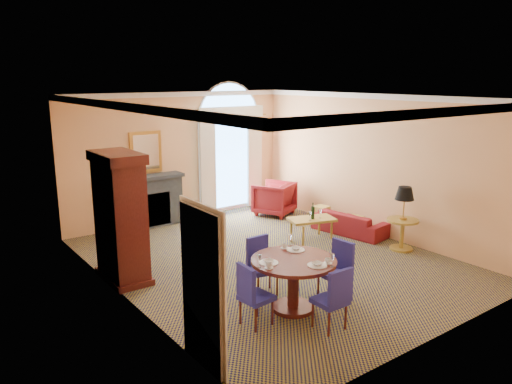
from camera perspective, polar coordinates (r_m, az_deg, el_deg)
ground at (r=10.04m, az=1.71°, el=-7.77°), size 7.50×7.50×0.00m
room_envelope at (r=9.95m, az=-0.69°, el=6.96°), size 6.04×7.52×3.45m
armoire at (r=9.10m, az=-15.22°, el=-3.07°), size 0.66×1.18×2.31m
dining_table at (r=7.83m, az=4.30°, el=-9.23°), size 1.33×1.33×1.03m
dining_chair_north at (r=8.46m, az=0.56°, el=-7.89°), size 0.53×0.53×0.96m
dining_chair_south at (r=7.30m, az=8.99°, el=-11.60°), size 0.44×0.45×0.96m
dining_chair_east at (r=8.37m, az=9.33°, el=-8.30°), size 0.47×0.46×0.96m
dining_chair_west at (r=7.34m, az=-0.53°, el=-11.31°), size 0.47×0.47×0.96m
sofa at (r=11.81m, az=10.66°, el=-3.45°), size 0.96×1.85×0.51m
armchair at (r=13.14m, az=2.08°, el=-0.73°), size 1.25×1.26×0.86m
coffee_table at (r=11.12m, az=6.42°, el=-3.20°), size 1.12×0.83×0.87m
side_table at (r=10.81m, az=16.51°, el=-2.07°), size 0.66×0.66×1.33m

